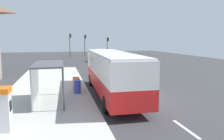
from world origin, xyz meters
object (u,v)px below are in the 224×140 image
Objects in this scene: traffic_light_median at (85,42)px; ticket_machine at (3,109)px; recycling_bin_orange at (77,85)px; traffic_light_far_side at (70,42)px; white_van at (102,55)px; recycling_bin_red at (76,83)px; sedan_near at (96,55)px; bus_shelter at (44,73)px; recycling_bin_blue at (77,87)px; bus at (112,71)px; traffic_light_near_side at (108,44)px.

ticket_machine is at bearing -101.12° from traffic_light_median.
traffic_light_far_side reaches higher than recycling_bin_orange.
white_van is 12.63m from traffic_light_far_side.
sedan_near is at bearing 77.73° from recycling_bin_red.
traffic_light_median is at bearing 82.39° from recycling_bin_red.
bus_shelter is at bearing -108.47° from white_van.
traffic_light_far_side is (1.09, 35.00, 2.95)m from recycling_bin_blue.
traffic_light_far_side is at bearing 115.28° from white_van.
ticket_machine is at bearing -115.91° from recycling_bin_red.
ticket_machine is at bearing -118.19° from recycling_bin_orange.
bus is 35.76m from traffic_light_far_side.
traffic_light_median is (4.60, 35.10, 2.82)m from recycling_bin_orange.
sedan_near is 5.59m from traffic_light_median.
traffic_light_median reaches higher than bus_shelter.
traffic_light_near_side reaches higher than bus.
traffic_light_median is at bearing 82.54° from recycling_bin_orange.
traffic_light_far_side is 1.36× the size of bus_shelter.
bus reaches higher than recycling_bin_red.
traffic_light_far_side is at bearing 88.21° from recycling_bin_blue.
bus is 35.65m from traffic_light_near_side.
recycling_bin_orange is 0.24× the size of bus_shelter.
bus is 4.89m from bus_shelter.
bus_shelter is (-6.81, -37.82, -1.38)m from traffic_light_median.
ticket_machine is 41.44m from traffic_light_far_side.
bus_shelter reaches higher than recycling_bin_red.
ticket_machine is 7.12m from recycling_bin_blue.
recycling_bin_blue is 1.00× the size of recycling_bin_red.
bus is 11.65× the size of recycling_bin_orange.
recycling_bin_orange is at bearing -106.15° from traffic_light_near_side.
bus reaches higher than recycling_bin_blue.
recycling_bin_blue is at bearing 164.56° from bus.
ticket_machine reaches higher than sedan_near.
traffic_light_near_side is (3.20, 2.92, 2.31)m from sedan_near.
bus is 36.59m from traffic_light_median.
white_van is at bearing 71.53° from bus_shelter.
bus is 3.46m from recycling_bin_red.
ticket_machine is at bearing -96.57° from traffic_light_far_side.
recycling_bin_orange is 0.20× the size of traffic_light_near_side.
sedan_near is 4.67× the size of recycling_bin_orange.
recycling_bin_blue and recycling_bin_orange have the same top height.
bus_shelter is at bearing 70.71° from ticket_machine.
sedan_near is 7.14m from traffic_light_far_side.
white_van is 7.54m from sedan_near.
bus is at bearing -15.44° from recycling_bin_blue.
recycling_bin_blue is at bearing -105.07° from white_van.
ticket_machine is (-10.14, -37.38, 0.38)m from sedan_near.
bus_shelter reaches higher than white_van.
traffic_light_far_side reaches higher than recycling_bin_red.
recycling_bin_orange is at bearing 50.81° from bus_shelter.
bus_shelter is at bearing -95.11° from traffic_light_far_side.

